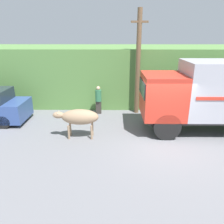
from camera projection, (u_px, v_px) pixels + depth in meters
ground_plane at (162, 142)px, 9.33m from camera, size 60.00×60.00×0.00m
hillside_embankment at (142, 72)px, 15.83m from camera, size 32.00×6.73×3.56m
cargo_truck at (213, 93)px, 9.87m from camera, size 6.11×2.28×3.26m
brown_cow at (79, 117)px, 9.45m from camera, size 1.99×0.68×1.31m
pedestrian_on_hill at (98, 99)px, 12.43m from camera, size 0.38×0.38×1.61m
utility_pole at (138, 62)px, 11.93m from camera, size 0.90×0.26×5.64m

